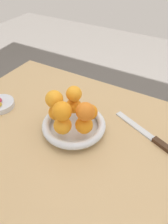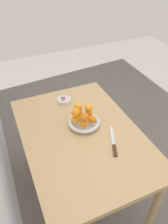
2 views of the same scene
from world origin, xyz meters
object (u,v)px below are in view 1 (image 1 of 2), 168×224
Objects in this scene: dining_table at (83,163)px; orange_5 at (54,99)px; orange_3 at (63,125)px; orange_2 at (56,112)px; orange_1 at (74,106)px; orange_8 at (62,111)px; orange_4 at (84,125)px; orange_0 at (90,112)px; candy_dish at (0,104)px; orange_7 at (74,94)px; knife at (150,136)px; orange_6 at (85,112)px; fruit_bowl at (74,126)px; candy_ball_3 at (0,104)px.

orange_5 is (0.12, -0.03, 0.21)m from dining_table.
orange_2 is at bearing -38.41° from orange_3.
orange_8 reaches higher than orange_1.
orange_2 is 0.11m from orange_4.
orange_0 is 0.11m from orange_2.
candy_dish is at bearing 15.06° from orange_1.
orange_7 is (-0.00, 0.00, 0.05)m from orange_1.
orange_8 reaches higher than dining_table.
orange_3 is 0.12m from orange_7.
orange_7 is at bearing 12.12° from knife.
orange_4 is 0.09m from orange_8.
orange_3 reaches higher than candy_dish.
orange_4 reaches higher than dining_table.
orange_6 reaches higher than candy_dish.
knife is (-0.24, -0.10, -0.02)m from fruit_bowl.
orange_3 is at bearing 85.53° from fruit_bowl.
knife is at bearing -147.17° from orange_3.
orange_7 is at bearing -162.29° from candy_ball_3.
orange_8 is at bearing 175.70° from candy_dish.
orange_3 is 1.02× the size of orange_4.
orange_4 is at bearing 177.27° from orange_5.
orange_0 is 0.07m from orange_1.
orange_6 reaches higher than knife.
orange_1 is at bearing -29.28° from orange_7.
knife is at bearing -167.88° from orange_7.
dining_table is 5.03× the size of fruit_bowl.
fruit_bowl is 0.07m from orange_0.
orange_5 is at bearing 58.32° from orange_7.
orange_1 is at bearing -58.47° from fruit_bowl.
candy_dish is 2.02× the size of orange_2.
orange_1 is 0.94× the size of orange_6.
candy_ball_3 is at bearing 3.76° from orange_6.
orange_2 is (0.03, 0.06, 0.00)m from orange_1.
orange_0 is at bearing -148.40° from orange_5.
orange_3 is (-0.05, 0.04, 0.00)m from orange_2.
fruit_bowl is at bearing -38.17° from dining_table.
dining_table is 0.24m from orange_7.
orange_1 is at bearing -161.55° from candy_ball_3.
orange_1 is 3.21× the size of candy_ball_3.
fruit_bowl is at bearing -92.07° from orange_8.
orange_5 is at bearing -14.88° from dining_table.
candy_ball_3 is 0.07× the size of knife.
orange_1 is 0.93× the size of orange_5.
orange_3 is 3.41× the size of candy_ball_3.
candy_ball_3 reaches higher than knife.
orange_1 is 0.05m from orange_7.
candy_ball_3 reaches higher than dining_table.
orange_1 is at bearing -39.89° from orange_4.
orange_5 reaches higher than candy_dish.
orange_5 is 0.12m from orange_6.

